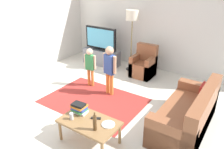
% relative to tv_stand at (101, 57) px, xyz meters
% --- Properties ---
extents(ground, '(7.80, 7.80, 0.00)m').
position_rel_tv_stand_xyz_m(ground, '(1.56, -2.30, -0.24)').
color(ground, beige).
extents(wall_back, '(6.00, 0.12, 2.70)m').
position_rel_tv_stand_xyz_m(wall_back, '(1.56, 0.70, 1.11)').
color(wall_back, silver).
rests_on(wall_back, ground).
extents(wall_left, '(0.12, 6.00, 2.70)m').
position_rel_tv_stand_xyz_m(wall_left, '(-1.44, -2.30, 1.11)').
color(wall_left, silver).
rests_on(wall_left, ground).
extents(area_rug, '(2.20, 1.60, 0.01)m').
position_rel_tv_stand_xyz_m(area_rug, '(1.23, -1.96, -0.24)').
color(area_rug, '#9E2D28').
rests_on(area_rug, ground).
extents(tv_stand, '(1.20, 0.44, 0.50)m').
position_rel_tv_stand_xyz_m(tv_stand, '(0.00, 0.00, 0.00)').
color(tv_stand, slate).
rests_on(tv_stand, ground).
extents(tv, '(1.10, 0.28, 0.71)m').
position_rel_tv_stand_xyz_m(tv, '(-0.00, -0.02, 0.60)').
color(tv, black).
rests_on(tv, tv_stand).
extents(couch, '(0.80, 1.80, 0.86)m').
position_rel_tv_stand_xyz_m(couch, '(3.32, -1.77, 0.05)').
color(couch, brown).
rests_on(couch, ground).
extents(armchair, '(0.60, 0.60, 0.90)m').
position_rel_tv_stand_xyz_m(armchair, '(1.53, -0.04, 0.05)').
color(armchair, brown).
rests_on(armchair, ground).
extents(floor_lamp, '(0.36, 0.36, 1.78)m').
position_rel_tv_stand_xyz_m(floor_lamp, '(0.99, 0.15, 1.30)').
color(floor_lamp, '#262626').
rests_on(floor_lamp, ground).
extents(child_near_tv, '(0.34, 0.16, 1.01)m').
position_rel_tv_stand_xyz_m(child_near_tv, '(0.68, -1.38, 0.36)').
color(child_near_tv, orange).
rests_on(child_near_tv, ground).
extents(child_center, '(0.40, 0.19, 1.20)m').
position_rel_tv_stand_xyz_m(child_center, '(1.34, -1.47, 0.47)').
color(child_center, orange).
rests_on(child_center, ground).
extents(coffee_table, '(1.00, 0.60, 0.42)m').
position_rel_tv_stand_xyz_m(coffee_table, '(2.02, -3.07, 0.13)').
color(coffee_table, olive).
rests_on(coffee_table, ground).
extents(book_stack, '(0.27, 0.22, 0.19)m').
position_rel_tv_stand_xyz_m(book_stack, '(1.72, -2.96, 0.27)').
color(book_stack, white).
rests_on(book_stack, coffee_table).
extents(bottle, '(0.06, 0.06, 0.32)m').
position_rel_tv_stand_xyz_m(bottle, '(2.24, -3.19, 0.31)').
color(bottle, '#4C3319').
rests_on(bottle, coffee_table).
extents(tv_remote, '(0.17, 0.12, 0.02)m').
position_rel_tv_stand_xyz_m(tv_remote, '(2.07, -2.95, 0.19)').
color(tv_remote, black).
rests_on(tv_remote, coffee_table).
extents(soda_can, '(0.07, 0.07, 0.12)m').
position_rel_tv_stand_xyz_m(soda_can, '(1.74, -3.19, 0.24)').
color(soda_can, silver).
rests_on(soda_can, coffee_table).
extents(plate, '(0.22, 0.22, 0.02)m').
position_rel_tv_stand_xyz_m(plate, '(2.34, -2.97, 0.18)').
color(plate, white).
rests_on(plate, coffee_table).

